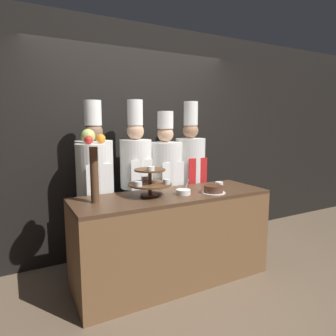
% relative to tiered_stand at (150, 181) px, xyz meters
% --- Properties ---
extents(ground_plane, '(14.00, 14.00, 0.00)m').
position_rel_tiered_stand_xyz_m(ground_plane, '(0.23, -0.36, -1.06)').
color(ground_plane, brown).
extents(wall_back, '(10.00, 0.06, 2.80)m').
position_rel_tiered_stand_xyz_m(wall_back, '(0.23, 0.91, 0.34)').
color(wall_back, black).
rests_on(wall_back, ground_plane).
extents(buffet_counter, '(1.99, 0.66, 0.92)m').
position_rel_tiered_stand_xyz_m(buffet_counter, '(0.23, -0.03, -0.61)').
color(buffet_counter, brown).
rests_on(buffet_counter, ground_plane).
extents(tiered_stand, '(0.42, 0.42, 0.31)m').
position_rel_tiered_stand_xyz_m(tiered_stand, '(0.00, 0.00, 0.00)').
color(tiered_stand, brown).
rests_on(tiered_stand, buffet_counter).
extents(fruit_pedestal, '(0.32, 0.32, 0.65)m').
position_rel_tiered_stand_xyz_m(fruit_pedestal, '(-0.54, 0.03, 0.29)').
color(fruit_pedestal, brown).
rests_on(fruit_pedestal, buffet_counter).
extents(cake_round, '(0.24, 0.24, 0.08)m').
position_rel_tiered_stand_xyz_m(cake_round, '(0.62, -0.19, -0.11)').
color(cake_round, white).
rests_on(cake_round, buffet_counter).
extents(cup_white, '(0.08, 0.08, 0.07)m').
position_rel_tiered_stand_xyz_m(cup_white, '(0.81, -0.04, -0.11)').
color(cup_white, white).
rests_on(cup_white, buffet_counter).
extents(serving_bowl_near, '(0.14, 0.14, 0.15)m').
position_rel_tiered_stand_xyz_m(serving_bowl_near, '(0.32, -0.10, -0.12)').
color(serving_bowl_near, white).
rests_on(serving_bowl_near, buffet_counter).
extents(chef_left, '(0.39, 0.39, 1.85)m').
position_rel_tiered_stand_xyz_m(chef_left, '(-0.39, 0.53, -0.07)').
color(chef_left, black).
rests_on(chef_left, ground_plane).
extents(chef_center_left, '(0.35, 0.35, 1.87)m').
position_rel_tiered_stand_xyz_m(chef_center_left, '(0.07, 0.53, -0.05)').
color(chef_center_left, '#28282D').
rests_on(chef_center_left, ground_plane).
extents(chef_center_right, '(0.40, 0.40, 1.75)m').
position_rel_tiered_stand_xyz_m(chef_center_right, '(0.45, 0.53, -0.10)').
color(chef_center_right, '#28282D').
rests_on(chef_center_right, ground_plane).
extents(chef_right, '(0.36, 0.36, 1.87)m').
position_rel_tiered_stand_xyz_m(chef_right, '(0.79, 0.53, -0.06)').
color(chef_right, '#28282D').
rests_on(chef_right, ground_plane).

